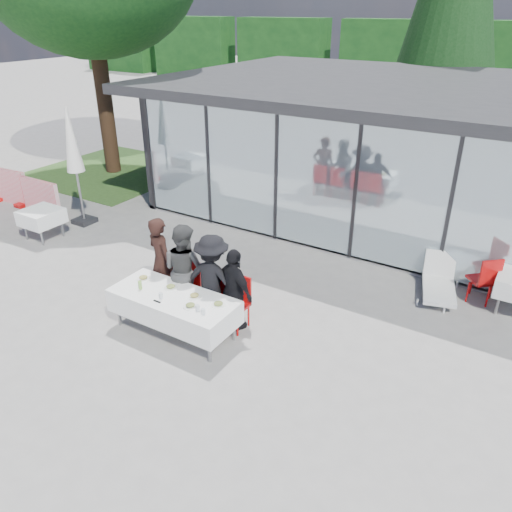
% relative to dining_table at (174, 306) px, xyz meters
% --- Properties ---
extents(ground, '(90.00, 90.00, 0.00)m').
position_rel_dining_table_xyz_m(ground, '(0.49, 0.27, -0.54)').
color(ground, gray).
rests_on(ground, ground).
extents(pavilion, '(14.80, 8.80, 3.44)m').
position_rel_dining_table_xyz_m(pavilion, '(2.50, 8.43, 1.61)').
color(pavilion, gray).
rests_on(pavilion, ground).
extents(treeline, '(62.50, 2.00, 4.40)m').
position_rel_dining_table_xyz_m(treeline, '(-1.51, 28.27, 1.66)').
color(treeline, '#113814').
rests_on(treeline, ground).
extents(dining_table, '(2.26, 0.96, 0.75)m').
position_rel_dining_table_xyz_m(dining_table, '(0.00, 0.00, 0.00)').
color(dining_table, white).
rests_on(dining_table, ground).
extents(diner_a, '(0.81, 0.81, 1.76)m').
position_rel_dining_table_xyz_m(diner_a, '(-0.84, 0.68, 0.34)').
color(diner_a, black).
rests_on(diner_a, ground).
extents(diner_chair_a, '(0.44, 0.44, 0.97)m').
position_rel_dining_table_xyz_m(diner_chair_a, '(-0.84, 0.75, -0.00)').
color(diner_chair_a, '#AF0B0B').
rests_on(diner_chair_a, ground).
extents(diner_b, '(0.94, 0.94, 1.75)m').
position_rel_dining_table_xyz_m(diner_b, '(-0.29, 0.68, 0.33)').
color(diner_b, '#484848').
rests_on(diner_b, ground).
extents(diner_chair_b, '(0.44, 0.44, 0.97)m').
position_rel_dining_table_xyz_m(diner_chair_b, '(-0.29, 0.75, -0.00)').
color(diner_chair_b, '#AF0B0B').
rests_on(diner_chair_b, ground).
extents(diner_c, '(1.21, 1.21, 1.68)m').
position_rel_dining_table_xyz_m(diner_c, '(0.34, 0.68, 0.30)').
color(diner_c, black).
rests_on(diner_c, ground).
extents(diner_chair_c, '(0.44, 0.44, 0.97)m').
position_rel_dining_table_xyz_m(diner_chair_c, '(0.34, 0.75, -0.00)').
color(diner_chair_c, '#AF0B0B').
rests_on(diner_chair_c, ground).
extents(diner_d, '(1.14, 1.14, 1.53)m').
position_rel_dining_table_xyz_m(diner_d, '(0.81, 0.68, 0.23)').
color(diner_d, black).
rests_on(diner_d, ground).
extents(diner_chair_d, '(0.44, 0.44, 0.97)m').
position_rel_dining_table_xyz_m(diner_chair_d, '(0.81, 0.75, -0.00)').
color(diner_chair_d, '#AF0B0B').
rests_on(diner_chair_d, ground).
extents(plate_a, '(0.24, 0.24, 0.07)m').
position_rel_dining_table_xyz_m(plate_a, '(-0.82, 0.16, 0.24)').
color(plate_a, white).
rests_on(plate_a, dining_table).
extents(plate_b, '(0.24, 0.24, 0.07)m').
position_rel_dining_table_xyz_m(plate_b, '(-0.19, 0.17, 0.24)').
color(plate_b, white).
rests_on(plate_b, dining_table).
extents(plate_c, '(0.24, 0.24, 0.07)m').
position_rel_dining_table_xyz_m(plate_c, '(0.35, 0.15, 0.24)').
color(plate_c, white).
rests_on(plate_c, dining_table).
extents(plate_d, '(0.24, 0.24, 0.07)m').
position_rel_dining_table_xyz_m(plate_d, '(0.84, 0.15, 0.24)').
color(plate_d, white).
rests_on(plate_d, dining_table).
extents(plate_extra, '(0.24, 0.24, 0.07)m').
position_rel_dining_table_xyz_m(plate_extra, '(0.48, -0.13, 0.24)').
color(plate_extra, white).
rests_on(plate_extra, dining_table).
extents(juice_bottle, '(0.06, 0.06, 0.15)m').
position_rel_dining_table_xyz_m(juice_bottle, '(-0.62, -0.13, 0.29)').
color(juice_bottle, '#7DB049').
rests_on(juice_bottle, dining_table).
extents(drinking_glasses, '(0.97, 0.11, 0.10)m').
position_rel_dining_table_xyz_m(drinking_glasses, '(0.44, -0.17, 0.26)').
color(drinking_glasses, silver).
rests_on(drinking_glasses, dining_table).
extents(folded_eyeglasses, '(0.14, 0.03, 0.01)m').
position_rel_dining_table_xyz_m(folded_eyeglasses, '(-0.09, -0.29, 0.22)').
color(folded_eyeglasses, black).
rests_on(folded_eyeglasses, dining_table).
extents(spare_table_left, '(0.86, 0.86, 0.74)m').
position_rel_dining_table_xyz_m(spare_table_left, '(-5.34, 1.40, 0.02)').
color(spare_table_left, white).
rests_on(spare_table_left, ground).
extents(spare_chair_b, '(0.62, 0.62, 0.97)m').
position_rel_dining_table_xyz_m(spare_chair_b, '(4.39, 3.86, -0.00)').
color(spare_chair_b, '#AF0B0B').
rests_on(spare_chair_b, ground).
extents(market_umbrella, '(0.50, 0.50, 3.00)m').
position_rel_dining_table_xyz_m(market_umbrella, '(-5.26, 2.57, 1.46)').
color(market_umbrella, black).
rests_on(market_umbrella, ground).
extents(lounger, '(0.93, 1.44, 0.72)m').
position_rel_dining_table_xyz_m(lounger, '(3.59, 3.82, -0.28)').
color(lounger, white).
rests_on(lounger, ground).
extents(grass_patch, '(5.00, 5.00, 0.02)m').
position_rel_dining_table_xyz_m(grass_patch, '(-8.01, 6.27, -0.53)').
color(grass_patch, '#385926').
rests_on(grass_patch, ground).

